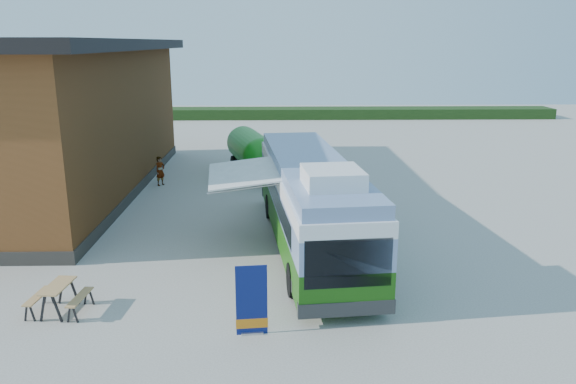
{
  "coord_description": "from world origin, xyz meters",
  "views": [
    {
      "loc": [
        0.39,
        -18.0,
        7.36
      ],
      "look_at": [
        0.9,
        4.26,
        1.4
      ],
      "focal_mm": 35.0,
      "sensor_mm": 36.0,
      "label": 1
    }
  ],
  "objects_px": {
    "person_a": "(160,171)",
    "banner": "(252,306)",
    "picnic_table": "(58,292)",
    "person_b": "(308,199)",
    "slurry_tanker": "(252,150)",
    "bus": "(311,199)"
  },
  "relations": [
    {
      "from": "picnic_table",
      "to": "slurry_tanker",
      "type": "distance_m",
      "value": 17.54
    },
    {
      "from": "banner",
      "to": "picnic_table",
      "type": "height_order",
      "value": "banner"
    },
    {
      "from": "picnic_table",
      "to": "person_a",
      "type": "bearing_deg",
      "value": 95.16
    },
    {
      "from": "bus",
      "to": "picnic_table",
      "type": "bearing_deg",
      "value": -150.93
    },
    {
      "from": "person_b",
      "to": "slurry_tanker",
      "type": "bearing_deg",
      "value": -136.07
    },
    {
      "from": "banner",
      "to": "person_b",
      "type": "xyz_separation_m",
      "value": [
        1.99,
        9.37,
        0.21
      ]
    },
    {
      "from": "person_a",
      "to": "person_b",
      "type": "relative_size",
      "value": 0.78
    },
    {
      "from": "picnic_table",
      "to": "slurry_tanker",
      "type": "xyz_separation_m",
      "value": [
        4.72,
        16.88,
        0.8
      ]
    },
    {
      "from": "picnic_table",
      "to": "person_b",
      "type": "bearing_deg",
      "value": 52.39
    },
    {
      "from": "banner",
      "to": "person_a",
      "type": "height_order",
      "value": "banner"
    },
    {
      "from": "person_a",
      "to": "slurry_tanker",
      "type": "relative_size",
      "value": 0.24
    },
    {
      "from": "banner",
      "to": "picnic_table",
      "type": "relative_size",
      "value": 1.21
    },
    {
      "from": "bus",
      "to": "person_a",
      "type": "bearing_deg",
      "value": 122.37
    },
    {
      "from": "bus",
      "to": "person_b",
      "type": "relative_size",
      "value": 6.35
    },
    {
      "from": "picnic_table",
      "to": "person_a",
      "type": "relative_size",
      "value": 1.02
    },
    {
      "from": "banner",
      "to": "slurry_tanker",
      "type": "distance_m",
      "value": 18.22
    },
    {
      "from": "banner",
      "to": "person_a",
      "type": "xyz_separation_m",
      "value": [
        -5.46,
        15.84,
        -0.01
      ]
    },
    {
      "from": "banner",
      "to": "person_a",
      "type": "bearing_deg",
      "value": 103.39
    },
    {
      "from": "slurry_tanker",
      "to": "banner",
      "type": "bearing_deg",
      "value": -102.74
    },
    {
      "from": "person_a",
      "to": "banner",
      "type": "bearing_deg",
      "value": -122.42
    },
    {
      "from": "banner",
      "to": "slurry_tanker",
      "type": "height_order",
      "value": "slurry_tanker"
    },
    {
      "from": "slurry_tanker",
      "to": "bus",
      "type": "bearing_deg",
      "value": -92.42
    }
  ]
}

